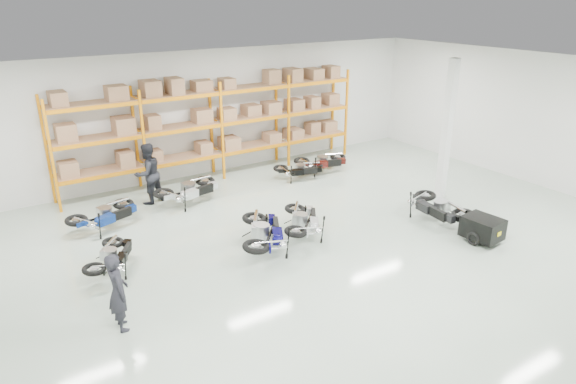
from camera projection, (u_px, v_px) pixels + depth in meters
room at (324, 163)px, 13.19m from camera, size 18.00×18.00×18.00m
pallet_rack at (216, 115)px, 18.23m from camera, size 11.28×0.98×3.62m
structural_column at (447, 131)px, 16.22m from camera, size 0.25×0.25×4.50m
moto_blue_centre at (265, 228)px, 13.35m from camera, size 1.84×2.27×1.32m
moto_silver_left at (304, 216)px, 14.17m from camera, size 1.76×2.03×1.18m
moto_black_far_left at (112, 252)px, 12.36m from camera, size 1.56×1.80×1.05m
moto_touring_right at (437, 203)px, 15.02m from camera, size 1.18×2.03×1.25m
trailer at (482, 228)px, 13.83m from camera, size 0.87×1.66×0.69m
moto_back_a at (105, 211)px, 14.56m from camera, size 2.02×1.44×1.18m
moto_back_b at (189, 186)px, 16.33m from camera, size 2.08×1.34×1.25m
moto_back_c at (300, 166)px, 18.49m from camera, size 1.76×1.24×1.03m
moto_back_d at (322, 158)px, 19.20m from camera, size 1.94×1.26×1.16m
person_left at (118, 292)px, 10.09m from camera, size 0.42×0.62×1.67m
person_back at (148, 174)px, 16.23m from camera, size 1.14×1.01×1.96m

